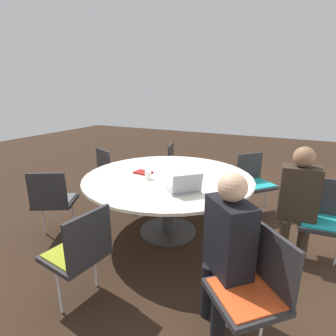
{
  "coord_description": "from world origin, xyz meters",
  "views": [
    {
      "loc": [
        2.66,
        1.31,
        1.72
      ],
      "look_at": [
        0.0,
        0.0,
        0.84
      ],
      "focal_mm": 28.0,
      "sensor_mm": 36.0,
      "label": 1
    }
  ],
  "objects_px": {
    "chair_5": "(53,198)",
    "laptop": "(185,188)",
    "coffee_cup": "(148,175)",
    "chair_0": "(255,285)",
    "chair_3": "(178,164)",
    "chair_2": "(254,179)",
    "chair_6": "(80,249)",
    "chair_4": "(111,170)",
    "person_0": "(227,241)",
    "person_1": "(298,196)",
    "spiral_notebook": "(143,172)",
    "chair_1": "(321,214)",
    "handbag": "(146,183)"
  },
  "relations": [
    {
      "from": "laptop",
      "to": "chair_2",
      "type": "bearing_deg",
      "value": -151.71
    },
    {
      "from": "coffee_cup",
      "to": "chair_4",
      "type": "bearing_deg",
      "value": -122.94
    },
    {
      "from": "handbag",
      "to": "laptop",
      "type": "bearing_deg",
      "value": 42.2
    },
    {
      "from": "chair_0",
      "to": "handbag",
      "type": "relative_size",
      "value": 2.38
    },
    {
      "from": "person_0",
      "to": "laptop",
      "type": "relative_size",
      "value": 3.0
    },
    {
      "from": "person_0",
      "to": "laptop",
      "type": "bearing_deg",
      "value": -1.01
    },
    {
      "from": "chair_5",
      "to": "chair_0",
      "type": "bearing_deg",
      "value": -39.23
    },
    {
      "from": "chair_2",
      "to": "coffee_cup",
      "type": "xyz_separation_m",
      "value": [
        1.26,
        -1.0,
        0.28
      ]
    },
    {
      "from": "chair_6",
      "to": "person_1",
      "type": "bearing_deg",
      "value": -38.77
    },
    {
      "from": "chair_1",
      "to": "chair_2",
      "type": "bearing_deg",
      "value": -51.8
    },
    {
      "from": "person_0",
      "to": "handbag",
      "type": "bearing_deg",
      "value": -1.48
    },
    {
      "from": "chair_5",
      "to": "laptop",
      "type": "relative_size",
      "value": 2.13
    },
    {
      "from": "person_1",
      "to": "laptop",
      "type": "xyz_separation_m",
      "value": [
        0.5,
        -1.02,
        0.09
      ]
    },
    {
      "from": "chair_6",
      "to": "person_0",
      "type": "xyz_separation_m",
      "value": [
        -0.32,
        1.08,
        0.19
      ]
    },
    {
      "from": "chair_4",
      "to": "chair_6",
      "type": "relative_size",
      "value": 1.0
    },
    {
      "from": "chair_5",
      "to": "chair_6",
      "type": "xyz_separation_m",
      "value": [
        0.64,
        1.04,
        0.0
      ]
    },
    {
      "from": "chair_5",
      "to": "chair_4",
      "type": "bearing_deg",
      "value": 66.08
    },
    {
      "from": "person_0",
      "to": "coffee_cup",
      "type": "height_order",
      "value": "person_0"
    },
    {
      "from": "chair_5",
      "to": "person_0",
      "type": "bearing_deg",
      "value": -37.29
    },
    {
      "from": "chair_5",
      "to": "spiral_notebook",
      "type": "distance_m",
      "value": 1.09
    },
    {
      "from": "chair_0",
      "to": "chair_5",
      "type": "bearing_deg",
      "value": 35.64
    },
    {
      "from": "handbag",
      "to": "chair_5",
      "type": "bearing_deg",
      "value": -5.47
    },
    {
      "from": "chair_1",
      "to": "chair_5",
      "type": "distance_m",
      "value": 2.94
    },
    {
      "from": "spiral_notebook",
      "to": "coffee_cup",
      "type": "distance_m",
      "value": 0.25
    },
    {
      "from": "person_0",
      "to": "spiral_notebook",
      "type": "xyz_separation_m",
      "value": [
        -0.99,
        -1.29,
        0.04
      ]
    },
    {
      "from": "coffee_cup",
      "to": "handbag",
      "type": "relative_size",
      "value": 0.28
    },
    {
      "from": "coffee_cup",
      "to": "laptop",
      "type": "bearing_deg",
      "value": 70.38
    },
    {
      "from": "chair_1",
      "to": "coffee_cup",
      "type": "relative_size",
      "value": 8.62
    },
    {
      "from": "spiral_notebook",
      "to": "laptop",
      "type": "bearing_deg",
      "value": 62.96
    },
    {
      "from": "chair_3",
      "to": "spiral_notebook",
      "type": "bearing_deg",
      "value": -11.08
    },
    {
      "from": "chair_6",
      "to": "person_0",
      "type": "bearing_deg",
      "value": -65.79
    },
    {
      "from": "chair_5",
      "to": "handbag",
      "type": "relative_size",
      "value": 2.38
    },
    {
      "from": "chair_3",
      "to": "chair_6",
      "type": "distance_m",
      "value": 2.65
    },
    {
      "from": "spiral_notebook",
      "to": "chair_0",
      "type": "bearing_deg",
      "value": 53.93
    },
    {
      "from": "chair_4",
      "to": "person_1",
      "type": "height_order",
      "value": "person_1"
    },
    {
      "from": "spiral_notebook",
      "to": "handbag",
      "type": "xyz_separation_m",
      "value": [
        -1.14,
        -0.66,
        -0.61
      ]
    },
    {
      "from": "spiral_notebook",
      "to": "chair_5",
      "type": "bearing_deg",
      "value": -51.03
    },
    {
      "from": "chair_2",
      "to": "person_1",
      "type": "bearing_deg",
      "value": 72.14
    },
    {
      "from": "chair_2",
      "to": "chair_6",
      "type": "distance_m",
      "value": 2.59
    },
    {
      "from": "coffee_cup",
      "to": "chair_1",
      "type": "bearing_deg",
      "value": 102.85
    },
    {
      "from": "chair_5",
      "to": "coffee_cup",
      "type": "bearing_deg",
      "value": -2.24
    },
    {
      "from": "chair_0",
      "to": "person_0",
      "type": "distance_m",
      "value": 0.32
    },
    {
      "from": "spiral_notebook",
      "to": "chair_6",
      "type": "bearing_deg",
      "value": 9.09
    },
    {
      "from": "chair_2",
      "to": "person_0",
      "type": "xyz_separation_m",
      "value": [
        2.08,
        0.12,
        0.19
      ]
    },
    {
      "from": "chair_1",
      "to": "coffee_cup",
      "type": "distance_m",
      "value": 1.86
    },
    {
      "from": "chair_2",
      "to": "laptop",
      "type": "relative_size",
      "value": 2.13
    },
    {
      "from": "chair_0",
      "to": "chair_3",
      "type": "bearing_deg",
      "value": -9.92
    },
    {
      "from": "chair_1",
      "to": "laptop",
      "type": "relative_size",
      "value": 2.13
    },
    {
      "from": "person_0",
      "to": "coffee_cup",
      "type": "distance_m",
      "value": 1.39
    },
    {
      "from": "chair_3",
      "to": "person_0",
      "type": "relative_size",
      "value": 0.71
    }
  ]
}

